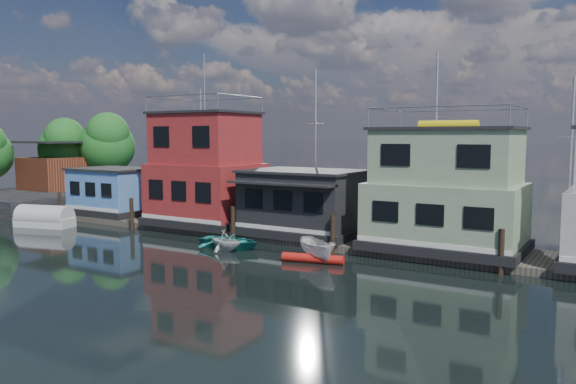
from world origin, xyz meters
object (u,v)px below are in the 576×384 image
Objects in this scene: houseboat_dark at (304,202)px; motorboat at (318,250)px; houseboat_blue at (114,191)px; houseboat_red at (206,171)px; tarp_runabout at (45,218)px; dinghy_teal at (230,241)px; houseboat_green at (446,192)px; red_kayak at (313,258)px; dinghy_white at (225,240)px.

houseboat_dark is 2.32× the size of motorboat.
houseboat_red reaches higher than houseboat_blue.
tarp_runabout reaches higher than motorboat.
houseboat_green is at bearing -71.53° from dinghy_teal.
motorboat is at bearing 75.64° from red_kayak.
houseboat_red is 12.43m from tarp_runabout.
houseboat_blue is 17.50m from houseboat_dark.
houseboat_blue is 0.54× the size of houseboat_red.
houseboat_dark is 9.07m from houseboat_green.
houseboat_blue is 9.69m from houseboat_red.
motorboat is at bearing -52.87° from houseboat_dark.
red_kayak is at bearing -101.40° from dinghy_teal.
houseboat_dark is 19.47m from tarp_runabout.
houseboat_dark is at bearing -17.09° from dinghy_white.
houseboat_green is 2.55× the size of red_kayak.
houseboat_red is at bearing 47.45° from dinghy_teal.
houseboat_blue is at bearing 63.23° from tarp_runabout.
houseboat_dark reaches higher than tarp_runabout.
motorboat reaches higher than red_kayak.
dinghy_white is at bearing -154.77° from houseboat_green.
houseboat_blue is 2.81× the size of dinghy_white.
houseboat_red reaches higher than houseboat_green.
houseboat_red is at bearing 0.00° from houseboat_blue.
dinghy_teal is (15.13, -4.58, -1.80)m from houseboat_blue.
houseboat_blue reaches higher than dinghy_white.
houseboat_red is 1.60× the size of houseboat_dark.
houseboat_red is 13.16m from motorboat.
houseboat_green reaches higher than houseboat_dark.
red_kayak is (11.69, -5.42, -3.86)m from houseboat_red.
red_kayak is at bearing -55.65° from houseboat_dark.
motorboat is 5.90m from dinghy_white.
houseboat_red is at bearing 141.97° from red_kayak.
houseboat_green reaches higher than red_kayak.
houseboat_blue is 26.53m from houseboat_green.
houseboat_green is (17.00, 0.00, -0.55)m from houseboat_red.
houseboat_red is 5.20× the size of dinghy_white.
tarp_runabout is 1.97× the size of dinghy_white.
tarp_runabout is (-18.59, -5.48, -1.78)m from houseboat_dark.
tarp_runabout is (-10.59, -5.50, -3.47)m from houseboat_red.
houseboat_red is at bearing -180.00° from houseboat_green.
houseboat_green is 2.63× the size of motorboat.
houseboat_dark reaches higher than dinghy_white.
houseboat_dark is at bearing -0.14° from houseboat_red.
tarp_runabout reaches higher than dinghy_white.
motorboat is 0.63m from red_kayak.
red_kayak is at bearing -85.91° from dinghy_white.
houseboat_green reaches higher than motorboat.
houseboat_blue is 1.94× the size of red_kayak.
houseboat_blue reaches higher than motorboat.
red_kayak is at bearing -134.40° from houseboat_green.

